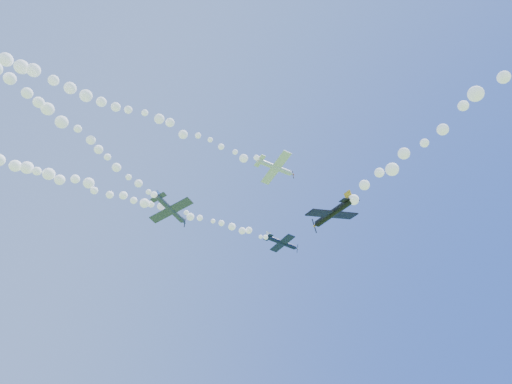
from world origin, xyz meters
TOP-DOWN VIEW (x-y plane):
  - plane_white at (9.16, -3.85)m, footprint 7.45×7.90m
  - smoke_trail_white at (-30.91, 1.26)m, footprint 75.74×12.05m
  - plane_navy at (18.91, 6.87)m, footprint 7.02×7.36m
  - smoke_trail_navy at (-16.85, 12.94)m, footprint 67.44×13.57m
  - plane_grey at (-2.83, 9.15)m, footprint 7.62×8.01m
  - plane_black at (7.40, -16.22)m, footprint 7.37×7.42m

SIDE VIEW (x-z plane):
  - plane_black at x=7.40m, z-range 33.16..35.88m
  - plane_grey at x=-2.83m, z-range 45.48..48.55m
  - smoke_trail_navy at x=-16.85m, z-range 46.57..49.34m
  - plane_navy at x=18.91m, z-range 46.78..49.49m
  - smoke_trail_white at x=-30.91m, z-range 51.61..54.73m
  - plane_white at x=9.16m, z-range 52.35..54.60m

